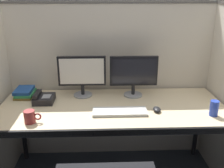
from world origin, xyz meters
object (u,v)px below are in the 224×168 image
desk (112,112)px  soda_can (214,108)px  keyboard_main (120,112)px  computer_mouse (157,109)px  book_stack (25,93)px  coffee_mug (30,117)px  desk_phone (43,98)px  monitor_right (134,73)px  monitor_left (82,73)px

desk → soda_can: (0.78, -0.19, 0.11)m
soda_can → keyboard_main: bearing=174.5°
computer_mouse → book_stack: 1.21m
coffee_mug → soda_can: size_ratio=1.03×
soda_can → computer_mouse: bearing=168.4°
desk → keyboard_main: bearing=-65.2°
desk → keyboard_main: 0.14m
desk → desk_phone: 0.61m
monitor_right → book_stack: monitor_right is taller
monitor_right → soda_can: bearing=-36.6°
desk → monitor_left: size_ratio=4.42×
monitor_right → book_stack: size_ratio=1.92×
coffee_mug → book_stack: size_ratio=0.56×
desk → monitor_right: 0.41m
coffee_mug → soda_can: soda_can is taller
keyboard_main → monitor_right: bearing=67.6°
keyboard_main → computer_mouse: bearing=3.3°
monitor_left → keyboard_main: (0.32, -0.37, -0.20)m
keyboard_main → coffee_mug: size_ratio=3.41×
computer_mouse → coffee_mug: coffee_mug is taller
monitor_left → soda_can: bearing=-23.1°
monitor_right → computer_mouse: (0.15, -0.34, -0.20)m
monitor_left → desk_phone: (-0.33, -0.13, -0.18)m
desk → monitor_right: (0.20, 0.24, 0.27)m
desk → desk_phone: size_ratio=10.00×
coffee_mug → desk_phone: coffee_mug is taller
soda_can → book_stack: bearing=164.1°
desk_phone → soda_can: 1.41m
monitor_right → desk_phone: size_ratio=2.26×
monitor_left → desk_phone: monitor_left is taller
desk → monitor_left: bearing=135.9°
desk → book_stack: book_stack is taller
keyboard_main → book_stack: bearing=156.0°
monitor_left → desk_phone: size_ratio=2.26×
keyboard_main → soda_can: size_ratio=3.52×
coffee_mug → soda_can: (1.39, 0.06, 0.01)m
monitor_left → monitor_right: 0.47m
desk_phone → soda_can: (1.37, -0.31, 0.03)m
keyboard_main → coffee_mug: coffee_mug is taller
computer_mouse → coffee_mug: bearing=-171.1°
desk → keyboard_main: (0.05, -0.12, 0.06)m
monitor_left → desk_phone: 0.40m
computer_mouse → desk_phone: bearing=166.8°
desk → soda_can: size_ratio=15.57×
monitor_left → coffee_mug: size_ratio=3.41×
desk_phone → coffee_mug: bearing=-92.2°
book_stack → soda_can: (1.57, -0.45, 0.03)m
monitor_right → desk_phone: monitor_right is taller
monitor_right → keyboard_main: size_ratio=1.00×
monitor_left → keyboard_main: size_ratio=1.00×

